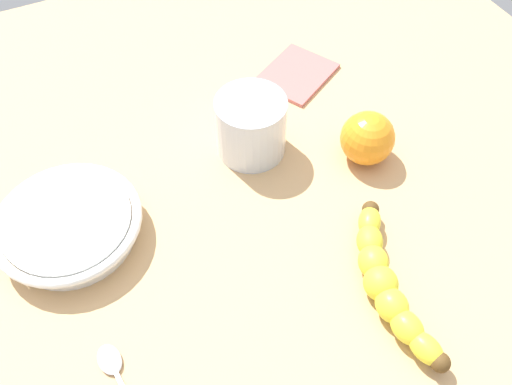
{
  "coord_description": "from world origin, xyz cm",
  "views": [
    {
      "loc": [
        -16.21,
        -34.66,
        59.09
      ],
      "look_at": [
        1.86,
        2.5,
        5.0
      ],
      "focal_mm": 37.66,
      "sensor_mm": 36.0,
      "label": 1
    }
  ],
  "objects": [
    {
      "name": "folded_napkin",
      "position": [
        18.44,
        22.05,
        3.3
      ],
      "size": [
        14.61,
        13.74,
        0.6
      ],
      "primitive_type": "cube",
      "rotation": [
        0.0,
        0.0,
        0.51
      ],
      "color": "#BC6660",
      "rests_on": "wooden_tabletop"
    },
    {
      "name": "orange_fruit",
      "position": [
        18.68,
        3.07,
        6.65
      ],
      "size": [
        7.31,
        7.31,
        7.31
      ],
      "primitive_type": "sphere",
      "color": "orange",
      "rests_on": "wooden_tabletop"
    },
    {
      "name": "smoothie_glass",
      "position": [
        5.37,
        11.26,
        7.31
      ],
      "size": [
        9.53,
        9.53,
        8.67
      ],
      "color": "silver",
      "rests_on": "wooden_tabletop"
    },
    {
      "name": "banana",
      "position": [
        9.61,
        -15.34,
        4.95
      ],
      "size": [
        8.21,
        21.47,
        3.9
      ],
      "rotation": [
        0.0,
        0.0,
        4.5
      ],
      "color": "yellow",
      "rests_on": "wooden_tabletop"
    },
    {
      "name": "ceramic_bowl",
      "position": [
        -20.71,
        7.7,
        5.25
      ],
      "size": [
        17.86,
        17.86,
        3.73
      ],
      "color": "white",
      "rests_on": "wooden_tabletop"
    },
    {
      "name": "wooden_tabletop",
      "position": [
        0.0,
        0.0,
        1.5
      ],
      "size": [
        120.0,
        120.0,
        3.0
      ],
      "primitive_type": "cube",
      "color": "tan",
      "rests_on": "ground"
    },
    {
      "name": "teaspoon",
      "position": [
        -21.15,
        -10.29,
        3.4
      ],
      "size": [
        2.82,
        11.29,
        0.8
      ],
      "rotation": [
        0.0,
        0.0,
        1.69
      ],
      "color": "silver",
      "rests_on": "wooden_tabletop"
    }
  ]
}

